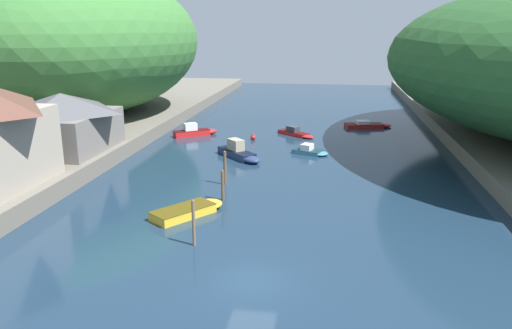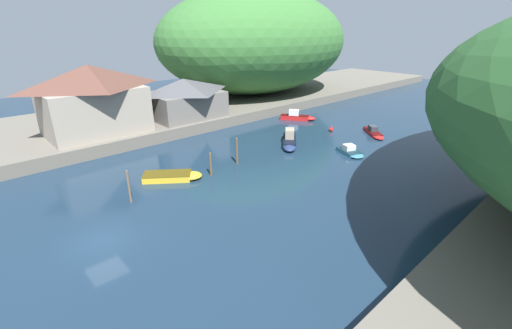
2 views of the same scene
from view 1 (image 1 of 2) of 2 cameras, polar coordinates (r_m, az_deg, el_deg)
The scene contains 16 objects.
water_surface at distance 55.01m, azimuth 4.44°, elevation 1.78°, with size 130.00×130.00×0.00m, color #192D42.
left_bank at distance 63.11m, azimuth -21.53°, elevation 3.22°, with size 22.00×120.00×1.51m.
hillside_left at distance 72.07m, azimuth -18.76°, elevation 13.11°, with size 28.43×39.80×19.00m.
boathouse_shed at distance 50.95m, azimuth -21.23°, elevation 4.67°, with size 8.62×10.75×5.48m.
boat_yellow_tender at distance 52.94m, azimuth 6.27°, elevation 1.53°, with size 4.13×3.01×1.03m.
boat_open_rowboat at distance 50.86m, azimuth -1.87°, elevation 1.32°, with size 5.52×5.80×1.86m.
boat_navy_launch at distance 61.80m, azimuth 4.63°, elevation 3.60°, with size 4.98×4.58×1.07m.
boat_near_quay at distance 62.06m, azimuth -6.90°, elevation 3.76°, with size 5.30×4.25×1.61m.
boat_mid_channel at distance 68.63m, azimuth 12.74°, elevation 4.43°, with size 6.53×3.40×0.89m.
boat_moored_right at distance 36.17m, azimuth -7.41°, elevation -5.14°, with size 4.94×5.68×0.65m.
mooring_post_nearest at distance 30.71m, azimuth -7.14°, elevation -6.61°, with size 0.20×0.20×2.97m.
mooring_post_middle at distance 38.43m, azimuth -3.82°, elevation -2.37°, with size 0.25×0.25×2.44m.
mooring_post_fourth at distance 42.19m, azimuth -3.57°, elevation -0.37°, with size 0.26×0.26×2.95m.
channel_buoy_near at distance 59.25m, azimuth -0.33°, elevation 3.16°, with size 0.59×0.59×0.89m.
person_on_quay at distance 48.32m, azimuth -18.07°, elevation 2.16°, with size 0.22×0.38×1.69m.
person_by_boathouse at distance 45.87m, azimuth -20.42°, elevation 1.27°, with size 0.22×0.38×1.69m.
Camera 1 is at (3.77, -23.33, 12.97)m, focal length 35.00 mm.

